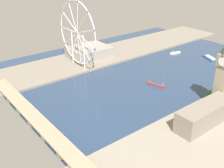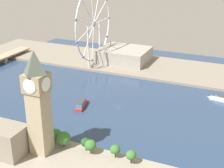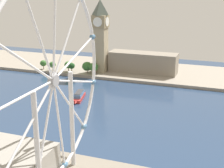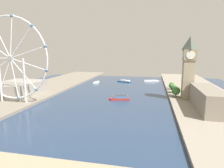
{
  "view_description": "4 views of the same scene",
  "coord_description": "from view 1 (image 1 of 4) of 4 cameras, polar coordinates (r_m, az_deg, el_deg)",
  "views": [
    {
      "loc": [
        -239.59,
        288.89,
        163.14
      ],
      "look_at": [
        3.0,
        96.19,
        13.98
      ],
      "focal_mm": 43.36,
      "sensor_mm": 36.0,
      "label": 1
    },
    {
      "loc": [
        -274.44,
        -113.92,
        144.1
      ],
      "look_at": [
        16.14,
        14.27,
        15.68
      ],
      "focal_mm": 52.85,
      "sensor_mm": 36.0,
      "label": 2
    },
    {
      "loc": [
        234.77,
        155.3,
        98.27
      ],
      "look_at": [
        -1.59,
        69.69,
        21.72
      ],
      "focal_mm": 52.85,
      "sensor_mm": 36.0,
      "label": 3
    },
    {
      "loc": [
        -56.4,
        279.13,
        63.99
      ],
      "look_at": [
        -0.69,
        14.27,
        17.67
      ],
      "focal_mm": 30.9,
      "sensor_mm": 36.0,
      "label": 4
    }
  ],
  "objects": [
    {
      "name": "ground_plane",
      "position": [
        409.24,
        10.88,
        1.73
      ],
      "size": [
        419.76,
        419.76,
        0.0
      ],
      "primitive_type": "plane",
      "color": "navy"
    },
    {
      "name": "riverbank_right",
      "position": [
        492.37,
        -0.06,
        6.54
      ],
      "size": [
        90.0,
        520.0,
        3.0
      ],
      "primitive_type": "cube",
      "color": "gray",
      "rests_on": "ground_plane"
    },
    {
      "name": "clock_tower",
      "position": [
        324.82,
        22.56,
        2.22
      ],
      "size": [
        16.55,
        16.55,
        79.55
      ],
      "color": "tan",
      "rests_on": "riverbank_left"
    },
    {
      "name": "parliament_block",
      "position": [
        296.22,
        19.13,
        -6.06
      ],
      "size": [
        22.0,
        75.59,
        22.51
      ],
      "primitive_type": "cube",
      "color": "gray",
      "rests_on": "riverbank_left"
    },
    {
      "name": "tree_row_embankment",
      "position": [
        363.77,
        21.92,
        -1.09
      ],
      "size": [
        12.21,
        72.55,
        12.76
      ],
      "color": "#513823",
      "rests_on": "riverbank_left"
    },
    {
      "name": "ferris_wheel",
      "position": [
        419.05,
        -7.37,
        10.53
      ],
      "size": [
        99.33,
        3.2,
        101.87
      ],
      "color": "silver",
      "rests_on": "riverbank_right"
    },
    {
      "name": "riverside_hall",
      "position": [
        466.27,
        -4.8,
        6.71
      ],
      "size": [
        54.04,
        66.03,
        18.08
      ],
      "primitive_type": "cube",
      "color": "gray",
      "rests_on": "riverbank_right"
    },
    {
      "name": "river_bridge",
      "position": [
        299.01,
        -15.95,
        -7.03
      ],
      "size": [
        231.76,
        16.49,
        8.59
      ],
      "color": "tan",
      "rests_on": "ground_plane"
    },
    {
      "name": "tour_boat_1",
      "position": [
        375.76,
        9.32,
        0.07
      ],
      "size": [
        29.25,
        12.25,
        6.41
      ],
      "rotation": [
        0.0,
        0.0,
        0.22
      ],
      "color": "#B22D28",
      "rests_on": "ground_plane"
    },
    {
      "name": "tour_boat_2",
      "position": [
        497.31,
        19.87,
        5.21
      ],
      "size": [
        34.12,
        19.32,
        4.26
      ],
      "rotation": [
        0.0,
        0.0,
        5.88
      ],
      "color": "#235684",
      "rests_on": "ground_plane"
    },
    {
      "name": "tour_boat_3",
      "position": [
        506.81,
        13.17,
        6.49
      ],
      "size": [
        8.09,
        25.34,
        5.18
      ],
      "rotation": [
        0.0,
        0.0,
        1.43
      ],
      "color": "white",
      "rests_on": "ground_plane"
    }
  ]
}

